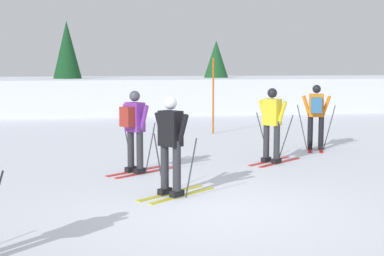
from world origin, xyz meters
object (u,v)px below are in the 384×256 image
object	(u,v)px
skier_black	(171,143)
trail_marker_pole	(213,96)
skier_orange	(316,114)
conifer_far_left	(67,60)
skier_yellow	(272,123)
conifer_far_centre	(216,70)
skier_purple	(134,128)

from	to	relation	value
skier_black	trail_marker_pole	size ratio (longest dim) A/B	0.70
skier_orange	conifer_far_left	bearing A→B (deg)	116.98
skier_orange	conifer_far_left	size ratio (longest dim) A/B	0.40
skier_yellow	conifer_far_centre	size ratio (longest dim) A/B	0.50
skier_black	skier_yellow	size ratio (longest dim) A/B	1.00
trail_marker_pole	conifer_far_centre	bearing A→B (deg)	76.28
skier_orange	skier_black	bearing A→B (deg)	-135.17
skier_purple	trail_marker_pole	world-z (taller)	trail_marker_pole
skier_yellow	conifer_far_left	size ratio (longest dim) A/B	0.40
skier_yellow	conifer_far_centre	distance (m)	15.50
skier_purple	skier_yellow	distance (m)	3.24
skier_black	conifer_far_left	world-z (taller)	conifer_far_left
conifer_far_left	skier_yellow	bearing A→B (deg)	-71.73
conifer_far_centre	skier_purple	bearing A→B (deg)	-108.90
skier_black	conifer_far_centre	size ratio (longest dim) A/B	0.50
skier_orange	conifer_far_left	distance (m)	14.90
skier_orange	trail_marker_pole	bearing A→B (deg)	116.51
skier_orange	skier_black	world-z (taller)	same
skier_purple	conifer_far_centre	world-z (taller)	conifer_far_centre
skier_black	conifer_far_centre	distance (m)	18.80
skier_black	trail_marker_pole	bearing A→B (deg)	72.40
conifer_far_left	skier_black	bearing A→B (deg)	-82.96
skier_black	conifer_far_left	size ratio (longest dim) A/B	0.40
skier_orange	conifer_far_centre	world-z (taller)	conifer_far_centre
skier_purple	conifer_far_left	size ratio (longest dim) A/B	0.40
skier_orange	skier_black	xyz separation A→B (m)	(-4.54, -4.51, -0.04)
trail_marker_pole	skier_orange	bearing A→B (deg)	-63.49
skier_orange	skier_yellow	distance (m)	2.49
conifer_far_centre	skier_black	bearing A→B (deg)	-105.52
conifer_far_left	skier_purple	bearing A→B (deg)	-83.58
skier_yellow	skier_orange	bearing A→B (deg)	43.82
skier_orange	skier_purple	bearing A→B (deg)	-154.57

